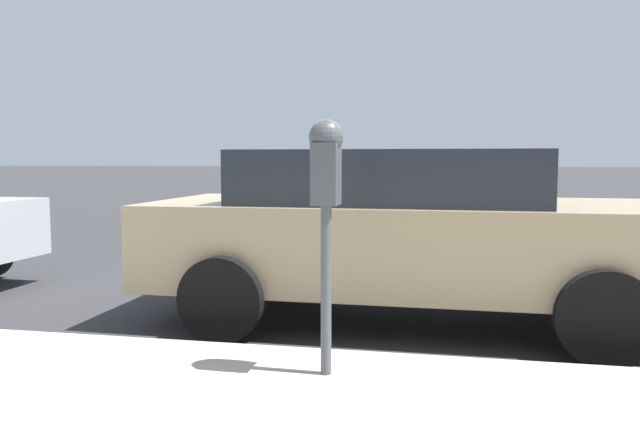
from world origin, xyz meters
The scene contains 3 objects.
ground_plane centered at (0.00, 0.00, 0.00)m, with size 220.00×220.00×0.00m, color #333335.
parking_meter centered at (-2.66, -0.12, 1.22)m, with size 0.21×0.19×1.42m.
car_tan centered at (-0.85, -0.45, 0.76)m, with size 2.00×4.26×1.42m.
Camera 1 is at (-6.02, -0.75, 1.35)m, focal length 35.00 mm.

